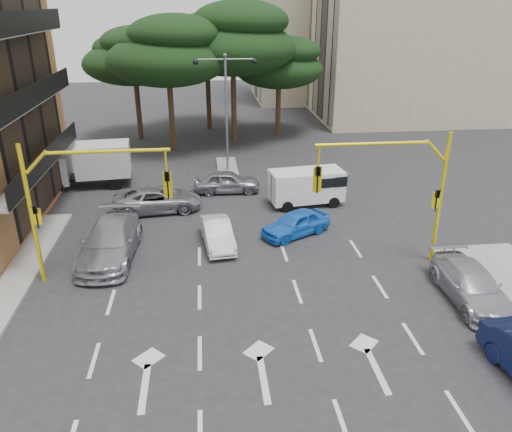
{
  "coord_description": "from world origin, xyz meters",
  "views": [
    {
      "loc": [
        -1.55,
        -17.31,
        10.97
      ],
      "look_at": [
        0.75,
        4.28,
        1.6
      ],
      "focal_mm": 35.0,
      "sensor_mm": 36.0,
      "label": 1
    }
  ],
  "objects_px": {
    "street_lamp_center": "(226,93)",
    "car_silver_wagon": "(110,242)",
    "signal_mast_left": "(74,194)",
    "van_white": "(306,187)",
    "car_white_hatch": "(218,234)",
    "car_blue_compact": "(296,223)",
    "box_truck_a": "(87,166)",
    "car_silver_parked": "(471,285)",
    "signal_mast_right": "(403,182)",
    "car_silver_cross_b": "(227,181)",
    "car_silver_cross_a": "(158,199)"
  },
  "relations": [
    {
      "from": "car_white_hatch",
      "to": "car_silver_cross_b",
      "type": "bearing_deg",
      "value": 76.89
    },
    {
      "from": "signal_mast_left",
      "to": "car_silver_parked",
      "type": "relative_size",
      "value": 1.27
    },
    {
      "from": "street_lamp_center",
      "to": "car_silver_cross_b",
      "type": "xyz_separation_m",
      "value": [
        -0.26,
        -4.05,
        -4.73
      ]
    },
    {
      "from": "box_truck_a",
      "to": "car_blue_compact",
      "type": "bearing_deg",
      "value": -131.63
    },
    {
      "from": "street_lamp_center",
      "to": "box_truck_a",
      "type": "height_order",
      "value": "street_lamp_center"
    },
    {
      "from": "car_blue_compact",
      "to": "signal_mast_left",
      "type": "bearing_deg",
      "value": -100.25
    },
    {
      "from": "car_silver_wagon",
      "to": "car_white_hatch",
      "type": "bearing_deg",
      "value": 11.92
    },
    {
      "from": "signal_mast_right",
      "to": "box_truck_a",
      "type": "relative_size",
      "value": 1.08
    },
    {
      "from": "car_silver_wagon",
      "to": "signal_mast_right",
      "type": "bearing_deg",
      "value": -4.97
    },
    {
      "from": "signal_mast_right",
      "to": "street_lamp_center",
      "type": "height_order",
      "value": "street_lamp_center"
    },
    {
      "from": "signal_mast_left",
      "to": "car_silver_parked",
      "type": "height_order",
      "value": "signal_mast_left"
    },
    {
      "from": "signal_mast_left",
      "to": "box_truck_a",
      "type": "relative_size",
      "value": 1.08
    },
    {
      "from": "signal_mast_left",
      "to": "car_blue_compact",
      "type": "relative_size",
      "value": 1.61
    },
    {
      "from": "signal_mast_right",
      "to": "box_truck_a",
      "type": "height_order",
      "value": "signal_mast_right"
    },
    {
      "from": "signal_mast_left",
      "to": "car_silver_cross_a",
      "type": "height_order",
      "value": "signal_mast_left"
    },
    {
      "from": "street_lamp_center",
      "to": "car_white_hatch",
      "type": "xyz_separation_m",
      "value": [
        -1.1,
        -11.4,
        -4.81
      ]
    },
    {
      "from": "signal_mast_left",
      "to": "street_lamp_center",
      "type": "height_order",
      "value": "street_lamp_center"
    },
    {
      "from": "signal_mast_left",
      "to": "van_white",
      "type": "height_order",
      "value": "signal_mast_left"
    },
    {
      "from": "signal_mast_right",
      "to": "signal_mast_left",
      "type": "bearing_deg",
      "value": 180.0
    },
    {
      "from": "signal_mast_right",
      "to": "box_truck_a",
      "type": "bearing_deg",
      "value": 142.77
    },
    {
      "from": "van_white",
      "to": "car_silver_wagon",
      "type": "bearing_deg",
      "value": -68.96
    },
    {
      "from": "signal_mast_right",
      "to": "van_white",
      "type": "bearing_deg",
      "value": 109.13
    },
    {
      "from": "car_silver_cross_b",
      "to": "box_truck_a",
      "type": "xyz_separation_m",
      "value": [
        -8.74,
        2.05,
        0.67
      ]
    },
    {
      "from": "signal_mast_right",
      "to": "car_white_hatch",
      "type": "distance_m",
      "value": 8.94
    },
    {
      "from": "car_silver_cross_b",
      "to": "car_blue_compact",
      "type": "bearing_deg",
      "value": -152.89
    },
    {
      "from": "car_silver_cross_b",
      "to": "van_white",
      "type": "bearing_deg",
      "value": -117.8
    },
    {
      "from": "signal_mast_left",
      "to": "car_silver_wagon",
      "type": "bearing_deg",
      "value": 67.7
    },
    {
      "from": "car_silver_cross_a",
      "to": "car_silver_cross_b",
      "type": "bearing_deg",
      "value": -63.69
    },
    {
      "from": "car_silver_cross_b",
      "to": "van_white",
      "type": "height_order",
      "value": "van_white"
    },
    {
      "from": "street_lamp_center",
      "to": "car_silver_cross_b",
      "type": "distance_m",
      "value": 6.23
    },
    {
      "from": "street_lamp_center",
      "to": "car_silver_wagon",
      "type": "distance_m",
      "value": 14.34
    },
    {
      "from": "car_blue_compact",
      "to": "car_silver_wagon",
      "type": "xyz_separation_m",
      "value": [
        -8.93,
        -1.54,
        0.19
      ]
    },
    {
      "from": "street_lamp_center",
      "to": "car_silver_parked",
      "type": "distance_m",
      "value": 19.96
    },
    {
      "from": "car_silver_wagon",
      "to": "car_silver_parked",
      "type": "distance_m",
      "value": 15.63
    },
    {
      "from": "signal_mast_right",
      "to": "car_silver_wagon",
      "type": "distance_m",
      "value": 13.34
    },
    {
      "from": "street_lamp_center",
      "to": "car_silver_cross_a",
      "type": "height_order",
      "value": "street_lamp_center"
    },
    {
      "from": "street_lamp_center",
      "to": "van_white",
      "type": "xyz_separation_m",
      "value": [
        4.23,
        -6.57,
        -4.38
      ]
    },
    {
      "from": "car_silver_wagon",
      "to": "car_silver_cross_b",
      "type": "relative_size",
      "value": 1.39
    },
    {
      "from": "van_white",
      "to": "car_silver_cross_b",
      "type": "bearing_deg",
      "value": -126.88
    },
    {
      "from": "car_silver_cross_a",
      "to": "car_silver_cross_b",
      "type": "relative_size",
      "value": 1.2
    },
    {
      "from": "car_white_hatch",
      "to": "car_blue_compact",
      "type": "distance_m",
      "value": 4.06
    },
    {
      "from": "signal_mast_left",
      "to": "street_lamp_center",
      "type": "relative_size",
      "value": 0.77
    },
    {
      "from": "car_silver_parked",
      "to": "signal_mast_right",
      "type": "bearing_deg",
      "value": 120.91
    },
    {
      "from": "car_silver_wagon",
      "to": "van_white",
      "type": "distance_m",
      "value": 11.7
    },
    {
      "from": "signal_mast_left",
      "to": "car_silver_cross_b",
      "type": "height_order",
      "value": "signal_mast_left"
    },
    {
      "from": "signal_mast_left",
      "to": "car_white_hatch",
      "type": "height_order",
      "value": "signal_mast_left"
    },
    {
      "from": "car_silver_cross_a",
      "to": "signal_mast_left",
      "type": "bearing_deg",
      "value": 154.43
    },
    {
      "from": "signal_mast_left",
      "to": "car_silver_wagon",
      "type": "xyz_separation_m",
      "value": [
        0.76,
        1.84,
        -3.06
      ]
    },
    {
      "from": "signal_mast_right",
      "to": "car_white_hatch",
      "type": "xyz_separation_m",
      "value": [
        -7.9,
        2.6,
        -3.27
      ]
    },
    {
      "from": "street_lamp_center",
      "to": "signal_mast_left",
      "type": "bearing_deg",
      "value": -115.91
    }
  ]
}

